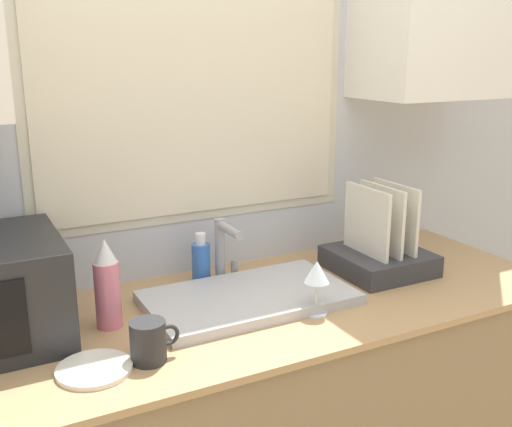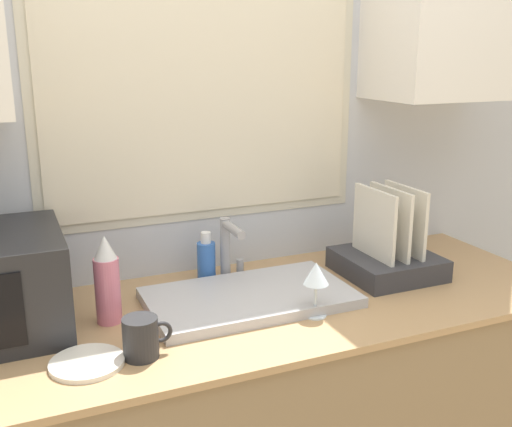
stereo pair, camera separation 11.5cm
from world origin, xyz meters
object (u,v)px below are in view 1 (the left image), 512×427
object	(u,v)px
spray_bottle	(107,285)
soap_bottle	(201,261)
faucet	(224,246)
mug_near_sink	(149,341)
wine_glass	(317,274)
dish_rack	(379,251)

from	to	relation	value
spray_bottle	soap_bottle	bearing A→B (deg)	28.28
faucet	soap_bottle	bearing A→B (deg)	150.63
faucet	mug_near_sink	xyz separation A→B (m)	(-0.37, -0.37, -0.07)
spray_bottle	faucet	bearing A→B (deg)	19.93
faucet	spray_bottle	bearing A→B (deg)	-160.07
faucet	mug_near_sink	world-z (taller)	faucet
faucet	wine_glass	distance (m)	0.36
spray_bottle	mug_near_sink	world-z (taller)	spray_bottle
faucet	mug_near_sink	distance (m)	0.53
wine_glass	spray_bottle	bearing A→B (deg)	160.33
faucet	dish_rack	distance (m)	0.52
spray_bottle	mug_near_sink	distance (m)	0.24
wine_glass	soap_bottle	bearing A→B (deg)	117.08
soap_bottle	wine_glass	size ratio (longest dim) A/B	1.02
spray_bottle	wine_glass	xyz separation A→B (m)	(0.53, -0.19, 0.00)
soap_bottle	spray_bottle	bearing A→B (deg)	-151.72
faucet	wine_glass	bearing A→B (deg)	-69.46
faucet	soap_bottle	size ratio (longest dim) A/B	1.27
faucet	soap_bottle	xyz separation A→B (m)	(-0.06, 0.04, -0.05)
dish_rack	faucet	bearing A→B (deg)	163.46
mug_near_sink	dish_rack	bearing A→B (deg)	14.75
soap_bottle	wine_glass	world-z (taller)	soap_bottle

